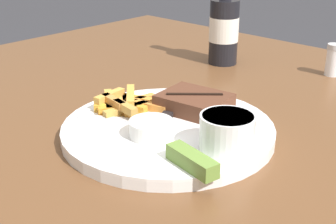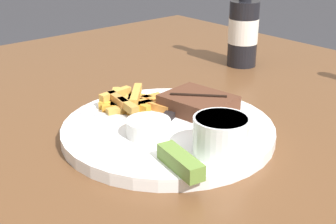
{
  "view_description": "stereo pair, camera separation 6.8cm",
  "coord_description": "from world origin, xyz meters",
  "px_view_note": "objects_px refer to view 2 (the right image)",
  "views": [
    {
      "loc": [
        0.43,
        -0.46,
        1.05
      ],
      "look_at": [
        0.0,
        0.0,
        0.79
      ],
      "focal_mm": 50.0,
      "sensor_mm": 36.0,
      "label": 1
    },
    {
      "loc": [
        0.47,
        -0.41,
        1.05
      ],
      "look_at": [
        0.0,
        0.0,
        0.79
      ],
      "focal_mm": 50.0,
      "sensor_mm": 36.0,
      "label": 2
    }
  ],
  "objects_px": {
    "dipping_sauce_cup": "(148,127)",
    "pickle_spear": "(180,162)",
    "fork_utensil": "(116,117)",
    "knife_utensil": "(173,112)",
    "steak_portion": "(198,104)",
    "coleslaw_cup": "(221,133)",
    "dinner_plate": "(168,130)",
    "beer_bottle": "(243,29)"
  },
  "relations": [
    {
      "from": "coleslaw_cup",
      "to": "dipping_sauce_cup",
      "type": "distance_m",
      "value": 0.11
    },
    {
      "from": "coleslaw_cup",
      "to": "knife_utensil",
      "type": "xyz_separation_m",
      "value": [
        -0.14,
        0.04,
        -0.02
      ]
    },
    {
      "from": "knife_utensil",
      "to": "dipping_sauce_cup",
      "type": "bearing_deg",
      "value": 178.88
    },
    {
      "from": "fork_utensil",
      "to": "beer_bottle",
      "type": "distance_m",
      "value": 0.41
    },
    {
      "from": "steak_portion",
      "to": "coleslaw_cup",
      "type": "distance_m",
      "value": 0.14
    },
    {
      "from": "fork_utensil",
      "to": "knife_utensil",
      "type": "height_order",
      "value": "knife_utensil"
    },
    {
      "from": "pickle_spear",
      "to": "fork_utensil",
      "type": "relative_size",
      "value": 0.67
    },
    {
      "from": "coleslaw_cup",
      "to": "dipping_sauce_cup",
      "type": "xyz_separation_m",
      "value": [
        -0.1,
        -0.04,
        -0.01
      ]
    },
    {
      "from": "dinner_plate",
      "to": "steak_portion",
      "type": "relative_size",
      "value": 2.75
    },
    {
      "from": "fork_utensil",
      "to": "knife_utensil",
      "type": "distance_m",
      "value": 0.09
    },
    {
      "from": "pickle_spear",
      "to": "knife_utensil",
      "type": "height_order",
      "value": "pickle_spear"
    },
    {
      "from": "pickle_spear",
      "to": "knife_utensil",
      "type": "xyz_separation_m",
      "value": [
        -0.13,
        0.11,
        -0.01
      ]
    },
    {
      "from": "coleslaw_cup",
      "to": "steak_portion",
      "type": "bearing_deg",
      "value": 147.79
    },
    {
      "from": "pickle_spear",
      "to": "dipping_sauce_cup",
      "type": "bearing_deg",
      "value": 163.19
    },
    {
      "from": "coleslaw_cup",
      "to": "fork_utensil",
      "type": "height_order",
      "value": "coleslaw_cup"
    },
    {
      "from": "steak_portion",
      "to": "knife_utensil",
      "type": "xyz_separation_m",
      "value": [
        -0.02,
        -0.04,
        -0.01
      ]
    },
    {
      "from": "dinner_plate",
      "to": "coleslaw_cup",
      "type": "xyz_separation_m",
      "value": [
        0.11,
        -0.01,
        0.04
      ]
    },
    {
      "from": "dinner_plate",
      "to": "pickle_spear",
      "type": "bearing_deg",
      "value": -34.24
    },
    {
      "from": "dipping_sauce_cup",
      "to": "pickle_spear",
      "type": "distance_m",
      "value": 0.1
    },
    {
      "from": "beer_bottle",
      "to": "pickle_spear",
      "type": "bearing_deg",
      "value": -57.38
    },
    {
      "from": "dinner_plate",
      "to": "coleslaw_cup",
      "type": "distance_m",
      "value": 0.12
    },
    {
      "from": "steak_portion",
      "to": "dinner_plate",
      "type": "bearing_deg",
      "value": -83.72
    },
    {
      "from": "steak_portion",
      "to": "fork_utensil",
      "type": "distance_m",
      "value": 0.13
    },
    {
      "from": "knife_utensil",
      "to": "coleslaw_cup",
      "type": "bearing_deg",
      "value": -131.32
    },
    {
      "from": "pickle_spear",
      "to": "fork_utensil",
      "type": "xyz_separation_m",
      "value": [
        -0.18,
        0.03,
        -0.01
      ]
    },
    {
      "from": "dipping_sauce_cup",
      "to": "pickle_spear",
      "type": "height_order",
      "value": "dipping_sauce_cup"
    },
    {
      "from": "dinner_plate",
      "to": "knife_utensil",
      "type": "xyz_separation_m",
      "value": [
        -0.03,
        0.03,
        0.01
      ]
    },
    {
      "from": "pickle_spear",
      "to": "beer_bottle",
      "type": "bearing_deg",
      "value": 122.62
    },
    {
      "from": "steak_portion",
      "to": "fork_utensil",
      "type": "bearing_deg",
      "value": -119.07
    },
    {
      "from": "beer_bottle",
      "to": "dipping_sauce_cup",
      "type": "bearing_deg",
      "value": -66.34
    },
    {
      "from": "coleslaw_cup",
      "to": "dipping_sauce_cup",
      "type": "height_order",
      "value": "coleslaw_cup"
    },
    {
      "from": "coleslaw_cup",
      "to": "beer_bottle",
      "type": "distance_m",
      "value": 0.45
    },
    {
      "from": "steak_portion",
      "to": "beer_bottle",
      "type": "distance_m",
      "value": 0.33
    },
    {
      "from": "dipping_sauce_cup",
      "to": "steak_portion",
      "type": "bearing_deg",
      "value": 98.4
    },
    {
      "from": "pickle_spear",
      "to": "knife_utensil",
      "type": "bearing_deg",
      "value": 141.7
    },
    {
      "from": "dinner_plate",
      "to": "fork_utensil",
      "type": "bearing_deg",
      "value": -147.94
    },
    {
      "from": "dipping_sauce_cup",
      "to": "knife_utensil",
      "type": "relative_size",
      "value": 0.4
    },
    {
      "from": "knife_utensil",
      "to": "beer_bottle",
      "type": "bearing_deg",
      "value": -2.44
    },
    {
      "from": "coleslaw_cup",
      "to": "beer_bottle",
      "type": "bearing_deg",
      "value": 127.44
    },
    {
      "from": "steak_portion",
      "to": "coleslaw_cup",
      "type": "relative_size",
      "value": 1.56
    },
    {
      "from": "dipping_sauce_cup",
      "to": "fork_utensil",
      "type": "bearing_deg",
      "value": -179.89
    },
    {
      "from": "dinner_plate",
      "to": "coleslaw_cup",
      "type": "relative_size",
      "value": 4.3
    }
  ]
}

